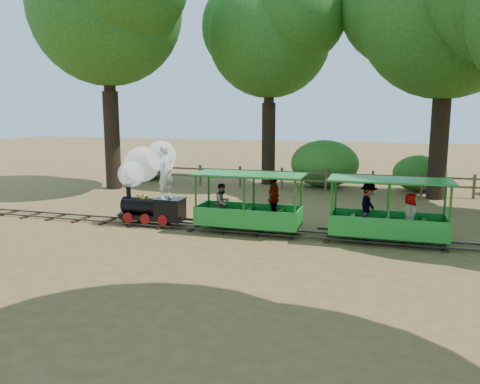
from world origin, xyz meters
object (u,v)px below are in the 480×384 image
(carriage_rear, at_px, (385,215))
(carriage_front, at_px, (250,207))
(locomotive, at_px, (148,176))
(fence, at_px, (304,178))

(carriage_rear, bearing_deg, carriage_front, -179.64)
(locomotive, relative_size, carriage_front, 0.84)
(carriage_rear, bearing_deg, locomotive, 179.99)
(carriage_front, bearing_deg, fence, 88.08)
(carriage_rear, relative_size, fence, 0.17)
(locomotive, xyz_separation_m, fence, (3.55, 7.94, -0.94))
(carriage_front, distance_m, fence, 7.97)
(locomotive, height_order, fence, locomotive)
(carriage_front, xyz_separation_m, fence, (0.27, 7.97, -0.18))
(carriage_front, bearing_deg, carriage_rear, 0.36)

